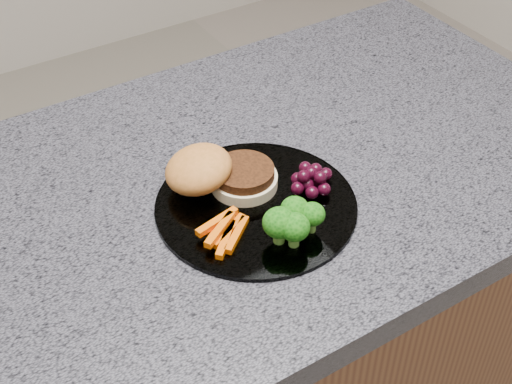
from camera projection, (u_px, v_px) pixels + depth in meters
countertop at (203, 202)px, 0.95m from camera, size 1.20×0.60×0.04m
plate at (256, 206)px, 0.91m from camera, size 0.26×0.26×0.01m
burger at (215, 175)px, 0.92m from camera, size 0.17×0.14×0.05m
carrot_sticks at (224, 231)px, 0.86m from camera, size 0.07×0.07×0.02m
broccoli at (292, 220)px, 0.85m from camera, size 0.08×0.06×0.05m
grape_bunch at (312, 179)px, 0.93m from camera, size 0.07×0.05×0.03m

